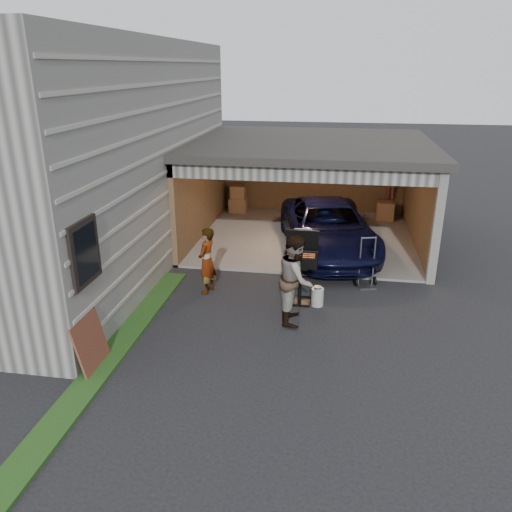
# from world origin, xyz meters

# --- Properties ---
(ground) EXTENTS (80.00, 80.00, 0.00)m
(ground) POSITION_xyz_m (0.00, 0.00, 0.00)
(ground) COLOR black
(ground) RESTS_ON ground
(house) EXTENTS (7.00, 11.00, 5.50)m
(house) POSITION_xyz_m (-6.00, 4.00, 2.75)
(house) COLOR #474744
(house) RESTS_ON ground
(groundcover_strip) EXTENTS (0.50, 8.00, 0.06)m
(groundcover_strip) POSITION_xyz_m (-2.25, -1.00, 0.03)
(groundcover_strip) COLOR #193814
(groundcover_strip) RESTS_ON ground
(garage) EXTENTS (6.80, 6.30, 2.90)m
(garage) POSITION_xyz_m (0.76, 6.79, 1.87)
(garage) COLOR #605E59
(garage) RESTS_ON ground
(minivan) EXTENTS (3.14, 5.24, 1.36)m
(minivan) POSITION_xyz_m (1.39, 5.20, 0.68)
(minivan) COLOR black
(minivan) RESTS_ON ground
(woman) EXTENTS (0.46, 0.62, 1.53)m
(woman) POSITION_xyz_m (-1.23, 2.20, 0.77)
(woman) COLOR #C7DCFB
(woman) RESTS_ON ground
(man) EXTENTS (0.71, 0.90, 1.84)m
(man) POSITION_xyz_m (0.87, 1.16, 0.92)
(man) COLOR #502D1F
(man) RESTS_ON ground
(bbq_grill) EXTENTS (0.71, 0.62, 1.58)m
(bbq_grill) POSITION_xyz_m (0.90, 2.04, 0.94)
(bbq_grill) COLOR black
(bbq_grill) RESTS_ON ground
(propane_tank) EXTENTS (0.32, 0.32, 0.40)m
(propane_tank) POSITION_xyz_m (1.29, 1.91, 0.20)
(propane_tank) COLOR #AFAFAB
(propane_tank) RESTS_ON ground
(plywood_panel) EXTENTS (0.24, 0.86, 0.95)m
(plywood_panel) POSITION_xyz_m (-2.40, -1.12, 0.48)
(plywood_panel) COLOR #55281D
(plywood_panel) RESTS_ON ground
(hand_truck) EXTENTS (0.54, 0.48, 1.22)m
(hand_truck) POSITION_xyz_m (2.38, 3.09, 0.24)
(hand_truck) COLOR slate
(hand_truck) RESTS_ON ground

